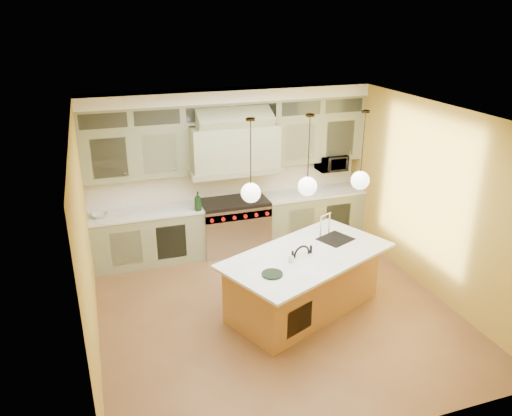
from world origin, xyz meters
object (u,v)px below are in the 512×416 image
object	(u,v)px
range	(234,225)
kitchen_island	(304,280)
microwave	(332,162)
counter_stool	(307,279)

from	to	relation	value
range	kitchen_island	bearing A→B (deg)	-79.66
microwave	counter_stool	bearing A→B (deg)	-122.28
kitchen_island	microwave	xyz separation A→B (m)	(1.54, 2.33, 0.98)
kitchen_island	counter_stool	distance (m)	0.24
microwave	range	bearing A→B (deg)	-176.88
counter_stool	microwave	world-z (taller)	microwave
range	kitchen_island	world-z (taller)	kitchen_island
kitchen_island	counter_stool	bearing A→B (deg)	-128.02
range	kitchen_island	distance (m)	2.26
counter_stool	kitchen_island	bearing A→B (deg)	62.32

